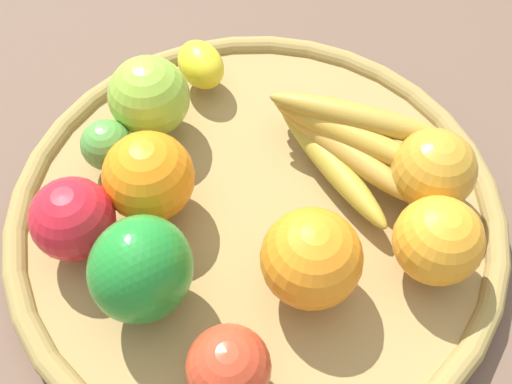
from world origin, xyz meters
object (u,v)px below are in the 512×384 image
at_px(orange_0, 438,241).
at_px(orange_1, 149,177).
at_px(orange_2, 308,260).
at_px(lime_0, 107,145).
at_px(apple_1, 149,97).
at_px(apple_3, 73,219).
at_px(apple_0, 229,367).
at_px(bell_pepper, 141,270).
at_px(lemon_0, 201,65).
at_px(apple_2, 434,170).
at_px(banana_bunch, 347,142).

relative_size(orange_0, orange_1, 0.92).
bearing_deg(orange_2, lime_0, -65.10).
height_order(orange_1, apple_1, orange_1).
relative_size(lime_0, apple_1, 0.62).
relative_size(orange_0, apple_3, 1.03).
relative_size(apple_0, bell_pepper, 0.66).
bearing_deg(lemon_0, apple_0, 67.27).
bearing_deg(bell_pepper, orange_1, 46.93).
height_order(apple_1, apple_2, apple_1).
relative_size(lime_0, banana_bunch, 0.28).
bearing_deg(orange_0, bell_pepper, -21.65).
distance_m(orange_1, apple_1, 0.10).
relative_size(lime_0, orange_2, 0.59).
bearing_deg(orange_0, lemon_0, -75.87).
bearing_deg(apple_0, orange_2, -155.85).
relative_size(orange_2, apple_0, 1.30).
bearing_deg(orange_1, apple_1, -113.89).
bearing_deg(bell_pepper, orange_0, -38.14).
bearing_deg(banana_bunch, apple_3, -9.32).
bearing_deg(apple_0, bell_pepper, -75.20).
relative_size(orange_2, bell_pepper, 0.85).
height_order(banana_bunch, orange_2, orange_2).
xyz_separation_m(lime_0, orange_0, (-0.20, 0.24, 0.01)).
height_order(lime_0, banana_bunch, banana_bunch).
bearing_deg(apple_1, apple_0, 78.25).
relative_size(apple_1, apple_2, 1.05).
bearing_deg(lemon_0, bell_pepper, 53.44).
bearing_deg(orange_2, orange_0, 161.31).
xyz_separation_m(banana_bunch, apple_1, (0.14, -0.14, 0.01)).
height_order(apple_0, apple_2, apple_2).
distance_m(bell_pepper, apple_3, 0.09).
height_order(orange_2, apple_3, orange_2).
height_order(orange_0, lemon_0, orange_0).
relative_size(orange_0, apple_1, 0.95).
distance_m(lemon_0, orange_1, 0.16).
xyz_separation_m(apple_0, apple_3, (0.06, -0.18, 0.00)).
relative_size(orange_2, orange_1, 1.02).
height_order(banana_bunch, orange_1, orange_1).
relative_size(bell_pepper, orange_1, 1.20).
height_order(orange_0, apple_2, same).
bearing_deg(lime_0, apple_2, 143.24).
distance_m(apple_0, apple_2, 0.25).
relative_size(orange_1, apple_1, 1.03).
relative_size(banana_bunch, apple_3, 2.41).
bearing_deg(apple_2, lime_0, -36.76).
relative_size(apple_0, lemon_0, 1.06).
bearing_deg(orange_0, orange_2, -18.69).
xyz_separation_m(banana_bunch, apple_3, (0.25, -0.04, 0.01)).
height_order(lime_0, apple_0, apple_0).
relative_size(banana_bunch, orange_0, 2.33).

